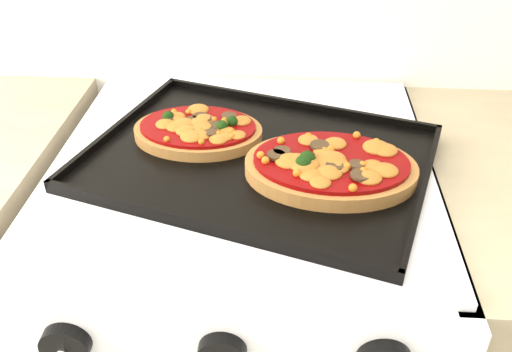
# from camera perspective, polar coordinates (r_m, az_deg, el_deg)

# --- Properties ---
(stove) EXTENTS (0.60, 0.60, 0.91)m
(stove) POSITION_cam_1_polar(r_m,az_deg,el_deg) (1.20, -1.08, -16.79)
(stove) COLOR white
(stove) RESTS_ON floor
(control_panel) EXTENTS (0.60, 0.02, 0.09)m
(control_panel) POSITION_cam_1_polar(r_m,az_deg,el_deg) (0.70, -3.68, -16.01)
(control_panel) COLOR white
(control_panel) RESTS_ON stove
(knob_left) EXTENTS (0.06, 0.02, 0.06)m
(knob_left) POSITION_cam_1_polar(r_m,az_deg,el_deg) (0.73, -18.50, -15.73)
(knob_left) COLOR black
(knob_left) RESTS_ON control_panel
(baking_tray) EXTENTS (0.60, 0.51, 0.02)m
(baking_tray) POSITION_cam_1_polar(r_m,az_deg,el_deg) (0.88, 0.22, 1.94)
(baking_tray) COLOR black
(baking_tray) RESTS_ON stove
(pizza_left) EXTENTS (0.21, 0.16, 0.03)m
(pizza_left) POSITION_cam_1_polar(r_m,az_deg,el_deg) (0.93, -5.83, 4.66)
(pizza_left) COLOR #A37238
(pizza_left) RESTS_ON baking_tray
(pizza_right) EXTENTS (0.26, 0.19, 0.04)m
(pizza_right) POSITION_cam_1_polar(r_m,az_deg,el_deg) (0.83, 7.49, 1.08)
(pizza_right) COLOR #A37238
(pizza_right) RESTS_ON baking_tray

